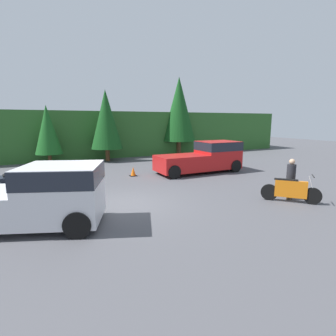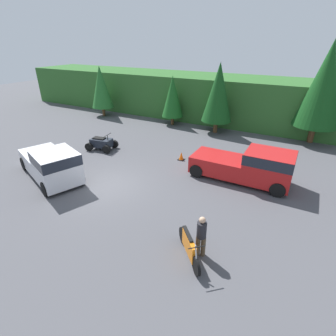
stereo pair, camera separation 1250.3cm
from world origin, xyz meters
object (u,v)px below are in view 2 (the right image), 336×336
Objects in this scene: pickup_truck_second at (52,163)px; dirt_bike at (189,247)px; traffic_cone at (181,156)px; rider_person at (201,235)px; quad_atv at (102,143)px; pickup_truck_red at (250,165)px.

pickup_truck_second reaches higher than dirt_bike.
dirt_bike is at bearing -62.18° from traffic_cone.
pickup_truck_second is 9.73m from rider_person.
pickup_truck_second reaches higher than quad_atv.
rider_person is 8.66m from traffic_cone.
rider_person reaches higher than traffic_cone.
traffic_cone is at bearing 169.93° from pickup_truck_red.
rider_person is 3.13× the size of traffic_cone.
quad_atv reaches higher than dirt_bike.
rider_person is at bearing 90.33° from dirt_bike.
dirt_bike is at bearing 10.19° from pickup_truck_second.
quad_atv reaches higher than traffic_cone.
dirt_bike is at bearing -69.88° from rider_person.
traffic_cone is (-4.08, 7.72, -0.23)m from dirt_bike.
quad_atv is at bearing -178.51° from pickup_truck_red.
pickup_truck_second is at bearing -121.26° from rider_person.
pickup_truck_red and pickup_truck_second have the same top height.
dirt_bike is (-0.56, -6.90, -0.54)m from pickup_truck_red.
quad_atv is (-10.01, 6.62, -0.02)m from dirt_bike.
dirt_bike is at bearing -94.72° from pickup_truck_red.
traffic_cone is (5.21, 5.96, -0.77)m from pickup_truck_second.
rider_person is (0.33, 0.31, 0.45)m from dirt_bike.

